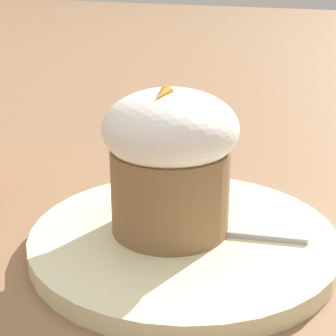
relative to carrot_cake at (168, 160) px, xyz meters
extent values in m
plane|color=#846042|center=(0.00, 0.01, -0.07)|extent=(4.00, 4.00, 0.00)
cylinder|color=beige|center=(0.00, 0.01, -0.06)|extent=(0.22, 0.22, 0.01)
cylinder|color=olive|center=(0.00, 0.00, -0.02)|extent=(0.08, 0.08, 0.06)
ellipsoid|color=white|center=(0.00, 0.00, 0.02)|extent=(0.09, 0.09, 0.05)
cone|color=orange|center=(0.01, 0.00, 0.05)|extent=(0.01, 0.01, 0.01)
sphere|color=green|center=(0.00, 0.00, 0.05)|extent=(0.01, 0.01, 0.01)
cube|color=#B7B7BC|center=(-0.02, 0.06, -0.05)|extent=(0.03, 0.08, 0.00)
ellipsoid|color=#B7B7BC|center=(0.00, 0.00, -0.05)|extent=(0.05, 0.06, 0.01)
camera|label=1|loc=(0.33, 0.15, 0.13)|focal=60.00mm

